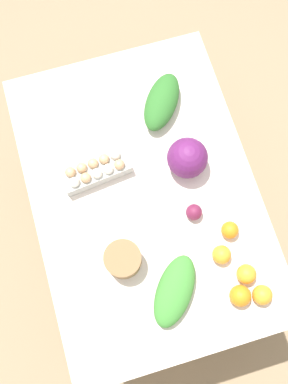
% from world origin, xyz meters
% --- Properties ---
extents(ground_plane, '(8.00, 8.00, 0.00)m').
position_xyz_m(ground_plane, '(0.00, 0.00, 0.00)').
color(ground_plane, '#937A5B').
extents(dining_table, '(1.28, 0.88, 0.76)m').
position_xyz_m(dining_table, '(0.00, 0.00, 0.66)').
color(dining_table, silver).
rests_on(dining_table, ground_plane).
extents(cabbage_purple, '(0.16, 0.16, 0.16)m').
position_xyz_m(cabbage_purple, '(-0.07, 0.19, 0.84)').
color(cabbage_purple, '#601E5B').
rests_on(cabbage_purple, dining_table).
extents(egg_carton, '(0.13, 0.28, 0.09)m').
position_xyz_m(egg_carton, '(-0.13, -0.16, 0.81)').
color(egg_carton, '#B7B7B2').
rests_on(egg_carton, dining_table).
extents(paper_bag, '(0.14, 0.14, 0.11)m').
position_xyz_m(paper_bag, '(0.23, -0.15, 0.82)').
color(paper_bag, olive).
rests_on(paper_bag, dining_table).
extents(greens_bunch_dandelion, '(0.29, 0.27, 0.08)m').
position_xyz_m(greens_bunch_dandelion, '(0.39, 0.00, 0.80)').
color(greens_bunch_dandelion, '#3D8433').
rests_on(greens_bunch_dandelion, dining_table).
extents(greens_bunch_kale, '(0.29, 0.25, 0.09)m').
position_xyz_m(greens_bunch_kale, '(-0.34, 0.17, 0.81)').
color(greens_bunch_kale, '#2D6B28').
rests_on(greens_bunch_kale, dining_table).
extents(beet_root, '(0.06, 0.06, 0.06)m').
position_xyz_m(beet_root, '(0.13, 0.16, 0.80)').
color(beet_root, maroon).
rests_on(beet_root, dining_table).
extents(orange_0, '(0.08, 0.08, 0.08)m').
position_xyz_m(orange_0, '(0.48, 0.22, 0.80)').
color(orange_0, orange).
rests_on(orange_0, dining_table).
extents(orange_1, '(0.07, 0.07, 0.07)m').
position_xyz_m(orange_1, '(0.50, 0.30, 0.80)').
color(orange_1, orange).
rests_on(orange_1, dining_table).
extents(orange_2, '(0.07, 0.07, 0.07)m').
position_xyz_m(orange_2, '(0.32, 0.21, 0.80)').
color(orange_2, orange).
rests_on(orange_2, dining_table).
extents(orange_3, '(0.07, 0.07, 0.07)m').
position_xyz_m(orange_3, '(0.24, 0.27, 0.80)').
color(orange_3, orange).
rests_on(orange_3, dining_table).
extents(orange_4, '(0.07, 0.07, 0.07)m').
position_xyz_m(orange_4, '(0.41, 0.27, 0.80)').
color(orange_4, orange).
rests_on(orange_4, dining_table).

